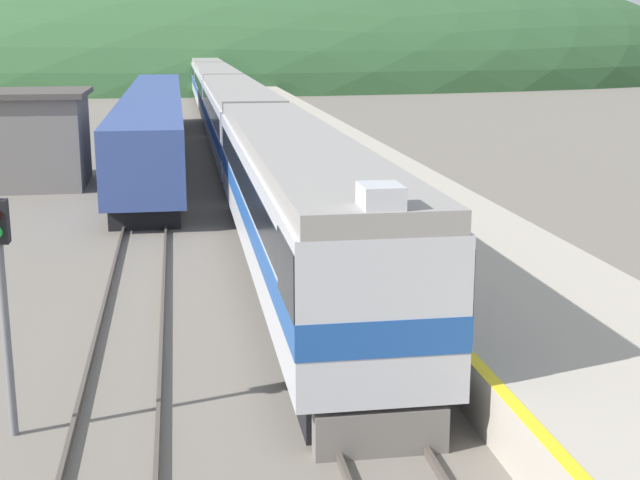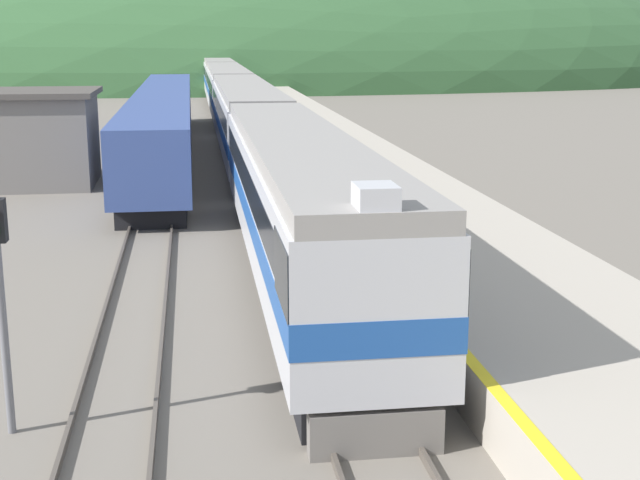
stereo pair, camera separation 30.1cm
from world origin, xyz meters
The scene contains 11 objects.
track_main centered at (0.00, 70.00, 0.08)m, with size 1.52×180.00×0.16m.
track_siding centered at (-4.30, 70.00, 0.08)m, with size 1.52×180.00×0.16m.
platform centered at (4.59, 50.00, 0.53)m, with size 5.56×140.00×1.07m.
distant_hills centered at (0.00, 130.59, 0.00)m, with size 155.89×70.15×36.76m.
express_train_lead_car centered at (0.00, 24.91, 2.20)m, with size 2.85×21.37×4.38m.
carriage_second centered at (0.00, 48.06, 2.19)m, with size 2.84×22.69×4.02m.
carriage_third centered at (0.00, 71.62, 2.19)m, with size 2.84×22.69×4.02m.
carriage_fourth centered at (0.00, 95.19, 2.19)m, with size 2.84×22.69×4.02m.
carriage_fifth centered at (0.00, 118.76, 2.19)m, with size 2.84×22.69×4.02m.
siding_train centered at (-4.30, 51.28, 1.82)m, with size 2.90×39.79×3.52m.
signal_post_siding centered at (-5.99, 16.30, 2.94)m, with size 0.36×0.42×4.11m.
Camera 1 is at (-3.07, 1.70, 6.68)m, focal length 50.00 mm.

